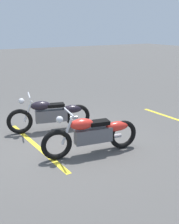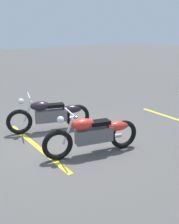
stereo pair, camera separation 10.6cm
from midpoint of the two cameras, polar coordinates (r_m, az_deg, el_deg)
The scene contains 4 objects.
ground_plane at distance 6.78m, azimuth -4.93°, elevation -6.21°, with size 60.00×60.00×0.00m, color #514F4C.
motorcycle_bright_foreground at distance 6.02m, azimuth 1.38°, elevation -4.50°, with size 2.22×0.66×1.04m.
motorcycle_dark_foreground at distance 7.39m, azimuth -7.47°, elevation -0.44°, with size 2.18×0.78×1.04m.
parking_stripe_near at distance 6.68m, azimuth -10.64°, elevation -6.81°, with size 3.20×0.12×0.01m, color yellow.
Camera 1 is at (-2.63, -5.64, 2.70)m, focal length 43.99 mm.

